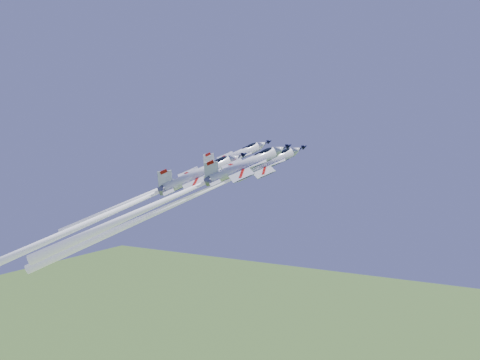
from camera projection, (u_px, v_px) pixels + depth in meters
The scene contains 4 objects.
jet_lead at pixel (178, 203), 101.39m from camera, with size 31.39×31.29×38.37m.
jet_left at pixel (174, 183), 107.28m from camera, with size 25.94×25.37×28.84m.
jet_right at pixel (171, 198), 92.72m from camera, with size 28.03×27.28×30.53m.
jet_slot at pixel (89, 222), 99.71m from camera, with size 37.05×37.10×46.23m.
Camera 1 is at (50.12, -89.08, 97.72)m, focal length 40.00 mm.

